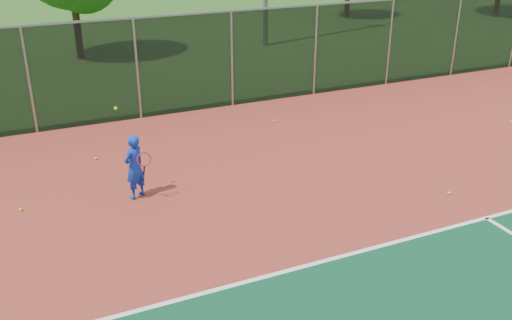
{
  "coord_description": "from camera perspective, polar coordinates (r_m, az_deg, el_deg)",
  "views": [
    {
      "loc": [
        -6.5,
        -4.4,
        5.84
      ],
      "look_at": [
        -2.3,
        5.0,
        1.3
      ],
      "focal_mm": 40.0,
      "sensor_mm": 36.0,
      "label": 1
    }
  ],
  "objects": [
    {
      "name": "court_apron",
      "position": [
        10.83,
        18.15,
        -10.14
      ],
      "size": [
        30.0,
        20.0,
        0.02
      ],
      "primitive_type": "cube",
      "color": "maroon",
      "rests_on": "ground"
    },
    {
      "name": "fence_back",
      "position": [
        18.16,
        -2.44,
        10.14
      ],
      "size": [
        30.0,
        0.06,
        3.03
      ],
      "color": "black",
      "rests_on": "court_apron"
    },
    {
      "name": "tennis_player",
      "position": [
        12.57,
        -12.06,
        -0.67
      ],
      "size": [
        0.63,
        0.7,
        2.1
      ],
      "color": "#1130A8",
      "rests_on": "court_apron"
    },
    {
      "name": "practice_ball_0",
      "position": [
        17.07,
        1.88,
        3.96
      ],
      "size": [
        0.07,
        0.07,
        0.07
      ],
      "primitive_type": "sphere",
      "color": "#BFE61A",
      "rests_on": "court_apron"
    },
    {
      "name": "practice_ball_1",
      "position": [
        13.01,
        -22.47,
        -4.59
      ],
      "size": [
        0.07,
        0.07,
        0.07
      ],
      "primitive_type": "sphere",
      "color": "#BFE61A",
      "rests_on": "court_apron"
    },
    {
      "name": "practice_ball_3",
      "position": [
        18.58,
        24.13,
        3.51
      ],
      "size": [
        0.07,
        0.07,
        0.07
      ],
      "primitive_type": "sphere",
      "color": "#BFE61A",
      "rests_on": "court_apron"
    },
    {
      "name": "practice_ball_4",
      "position": [
        13.41,
        18.73,
        -3.14
      ],
      "size": [
        0.07,
        0.07,
        0.07
      ],
      "primitive_type": "sphere",
      "color": "#BFE61A",
      "rests_on": "court_apron"
    },
    {
      "name": "practice_ball_6",
      "position": [
        15.0,
        -15.73,
        0.16
      ],
      "size": [
        0.07,
        0.07,
        0.07
      ],
      "primitive_type": "sphere",
      "color": "#BFE61A",
      "rests_on": "court_apron"
    }
  ]
}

